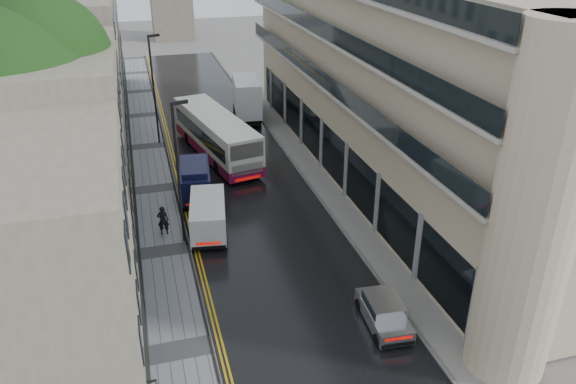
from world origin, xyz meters
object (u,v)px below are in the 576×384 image
white_lorry (237,104)px  navy_van (182,190)px  tree_near (12,143)px  lamp_post_far (154,91)px  tree_far (48,87)px  pedestrian (163,220)px  white_van (192,231)px  silver_hatchback (378,332)px  lamp_post_near (178,176)px  cream_bus (216,153)px

white_lorry → navy_van: white_lorry is taller
white_lorry → navy_van: (-6.47, -14.88, -0.71)m
tree_near → lamp_post_far: 18.13m
tree_far → white_lorry: (14.37, 6.28, -4.27)m
tree_far → pedestrian: tree_far is taller
white_van → lamp_post_far: lamp_post_far is taller
silver_hatchback → white_van: (-6.78, 10.26, 0.37)m
lamp_post_near → lamp_post_far: 16.31m
lamp_post_far → pedestrian: bearing=-115.4°
white_lorry → silver_hatchback: white_lorry is taller
tree_far → cream_bus: (10.88, -4.04, -4.56)m
tree_near → silver_hatchback: tree_near is taller
tree_far → lamp_post_far: bearing=24.5°
lamp_post_far → lamp_post_near: bearing=-111.6°
tree_far → tree_near: bearing=-91.3°
cream_bus → pedestrian: size_ratio=6.67×
white_van → lamp_post_near: (-0.40, 0.70, 3.15)m
pedestrian → white_lorry: bearing=-106.6°
white_lorry → pedestrian: white_lorry is taller
tree_far → cream_bus: tree_far is taller
cream_bus → lamp_post_near: size_ratio=1.47×
tree_far → navy_van: bearing=-47.4°
silver_hatchback → pedestrian: (-8.22, 12.05, 0.32)m
tree_far → white_van: 16.64m
tree_far → white_lorry: size_ratio=1.69×
white_lorry → pedestrian: bearing=-106.6°
white_lorry → lamp_post_far: (-7.13, -2.98, 2.50)m
cream_bus → white_lorry: size_ratio=1.64×
cream_bus → navy_van: 5.46m
white_lorry → white_van: size_ratio=1.59×
white_van → pedestrian: 2.29m
white_lorry → silver_hatchback: (0.31, -30.25, -1.25)m
white_lorry → pedestrian: (-7.91, -18.20, -0.93)m
white_van → lamp_post_far: size_ratio=0.54×
lamp_post_far → white_lorry: bearing=0.2°
silver_hatchback → lamp_post_far: (-7.44, 27.26, 3.76)m
cream_bus → lamp_post_far: lamp_post_far is taller
silver_hatchback → lamp_post_far: 28.51m
tree_far → silver_hatchback: tree_far is taller
tree_near → lamp_post_near: size_ratio=1.69×
tree_near → cream_bus: 15.27m
silver_hatchback → lamp_post_far: size_ratio=0.42×
white_lorry → cream_bus: bearing=-101.8°
navy_van → tree_far: bearing=138.7°
white_van → lamp_post_far: (-0.65, 17.00, 3.39)m
cream_bus → navy_van: bearing=-134.9°
tree_near → white_van: 10.11m
white_van → navy_van: navy_van is taller
tree_near → lamp_post_near: 8.26m
pedestrian → silver_hatchback: bearing=131.2°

